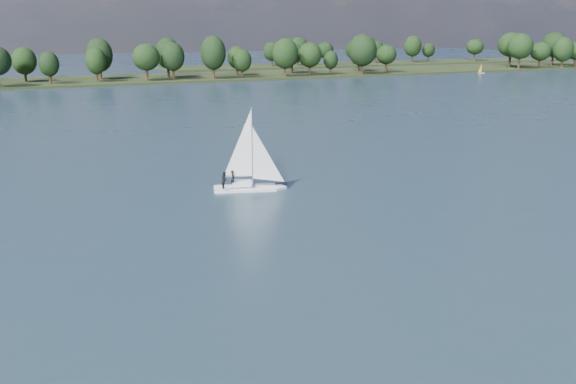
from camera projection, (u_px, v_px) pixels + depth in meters
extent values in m
plane|color=#233342|center=(107.00, 133.00, 110.23)|extent=(700.00, 700.00, 0.00)
cube|color=black|center=(48.00, 83.00, 208.63)|extent=(660.00, 40.00, 1.50)
cube|color=black|center=(383.00, 64.00, 315.94)|extent=(220.00, 30.00, 1.40)
cube|color=white|center=(247.00, 190.00, 71.72)|extent=(7.68, 4.09, 0.87)
cube|color=white|center=(247.00, 183.00, 71.51)|extent=(2.46, 1.87, 0.54)
cylinder|color=#B4B4BB|center=(246.00, 147.00, 70.49)|extent=(0.13, 0.13, 8.71)
imported|color=black|center=(233.00, 179.00, 70.82)|extent=(0.68, 0.80, 1.88)
imported|color=black|center=(225.00, 180.00, 70.11)|extent=(1.07, 1.14, 1.88)
cube|color=silver|center=(481.00, 73.00, 253.70)|extent=(2.63, 1.61, 0.39)
cylinder|color=silver|center=(482.00, 68.00, 253.20)|extent=(0.07, 0.07, 3.51)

